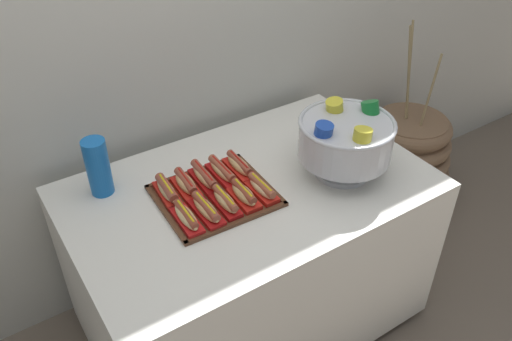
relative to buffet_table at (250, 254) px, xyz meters
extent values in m
plane|color=#7A6B5B|center=(0.00, 0.00, -0.40)|extent=(10.00, 10.00, 0.00)
cube|color=beige|center=(0.00, 0.55, 0.90)|extent=(6.00, 0.10, 2.60)
cube|color=white|center=(0.00, 0.00, 0.00)|extent=(1.35, 0.86, 0.72)
cylinder|color=black|center=(0.57, -0.32, -0.38)|extent=(0.05, 0.05, 0.04)
cylinder|color=black|center=(-0.57, 0.32, -0.38)|extent=(0.05, 0.05, 0.04)
cylinder|color=black|center=(0.57, 0.32, -0.38)|extent=(0.05, 0.05, 0.04)
cylinder|color=brown|center=(1.17, 0.23, -0.12)|extent=(0.37, 0.37, 0.56)
torus|color=brown|center=(1.17, 0.23, -0.35)|extent=(0.49, 0.49, 0.08)
torus|color=brown|center=(1.17, 0.23, -0.26)|extent=(0.51, 0.51, 0.08)
torus|color=brown|center=(1.17, 0.23, -0.17)|extent=(0.50, 0.50, 0.08)
torus|color=brown|center=(1.17, 0.23, -0.08)|extent=(0.48, 0.48, 0.08)
torus|color=brown|center=(1.17, 0.23, 0.02)|extent=(0.45, 0.45, 0.08)
torus|color=brown|center=(1.17, 0.23, 0.11)|extent=(0.43, 0.43, 0.08)
cylinder|color=#937F56|center=(1.18, 0.17, 0.35)|extent=(0.05, 0.01, 0.39)
cylinder|color=#937F56|center=(1.14, 0.29, 0.41)|extent=(0.02, 0.08, 0.51)
cylinder|color=#937F56|center=(1.12, 0.27, 0.41)|extent=(0.08, 0.04, 0.51)
cube|color=#56331E|center=(-0.14, 0.01, 0.37)|extent=(0.42, 0.38, 0.01)
cube|color=#56331E|center=(-0.15, -0.16, 0.37)|extent=(0.41, 0.03, 0.01)
cube|color=#56331E|center=(-0.13, 0.19, 0.37)|extent=(0.41, 0.03, 0.01)
cube|color=#56331E|center=(-0.33, 0.02, 0.37)|extent=(0.03, 0.36, 0.01)
cube|color=#56331E|center=(0.05, 0.01, 0.37)|extent=(0.03, 0.36, 0.01)
cube|color=red|center=(-0.29, -0.06, 0.38)|extent=(0.07, 0.17, 0.02)
ellipsoid|color=#E0BC7F|center=(-0.29, -0.06, 0.40)|extent=(0.05, 0.16, 0.04)
cylinder|color=brown|center=(-0.29, -0.06, 0.41)|extent=(0.03, 0.15, 0.03)
cylinder|color=yellow|center=(-0.29, -0.06, 0.42)|extent=(0.01, 0.13, 0.01)
cube|color=#B21414|center=(-0.22, -0.06, 0.38)|extent=(0.06, 0.18, 0.02)
ellipsoid|color=tan|center=(-0.22, -0.06, 0.40)|extent=(0.05, 0.16, 0.04)
cylinder|color=#9E4C38|center=(-0.22, -0.06, 0.41)|extent=(0.03, 0.16, 0.03)
cylinder|color=yellow|center=(-0.22, -0.06, 0.42)|extent=(0.01, 0.13, 0.01)
cube|color=#B21414|center=(-0.14, -0.07, 0.38)|extent=(0.06, 0.16, 0.02)
ellipsoid|color=#E0BC7F|center=(-0.14, -0.07, 0.40)|extent=(0.05, 0.15, 0.04)
cylinder|color=#A8563D|center=(-0.14, -0.07, 0.42)|extent=(0.03, 0.15, 0.03)
cylinder|color=yellow|center=(-0.14, -0.07, 0.43)|extent=(0.01, 0.12, 0.01)
cube|color=red|center=(-0.07, -0.07, 0.38)|extent=(0.07, 0.15, 0.02)
ellipsoid|color=tan|center=(-0.07, -0.07, 0.40)|extent=(0.06, 0.14, 0.04)
cylinder|color=brown|center=(-0.07, -0.07, 0.42)|extent=(0.03, 0.14, 0.03)
cylinder|color=yellow|center=(-0.07, -0.07, 0.43)|extent=(0.01, 0.12, 0.01)
cube|color=red|center=(0.01, -0.07, 0.38)|extent=(0.06, 0.15, 0.02)
ellipsoid|color=beige|center=(0.01, -0.07, 0.40)|extent=(0.05, 0.14, 0.04)
cylinder|color=#A8563D|center=(0.01, -0.07, 0.41)|extent=(0.03, 0.14, 0.03)
cylinder|color=yellow|center=(0.01, -0.07, 0.42)|extent=(0.01, 0.12, 0.01)
cube|color=red|center=(-0.29, 0.10, 0.38)|extent=(0.07, 0.17, 0.02)
ellipsoid|color=tan|center=(-0.29, 0.10, 0.40)|extent=(0.06, 0.16, 0.04)
cylinder|color=#9E4C38|center=(-0.29, 0.10, 0.41)|extent=(0.04, 0.15, 0.03)
cylinder|color=yellow|center=(-0.29, 0.10, 0.43)|extent=(0.02, 0.13, 0.01)
cube|color=red|center=(-0.21, 0.10, 0.38)|extent=(0.08, 0.16, 0.02)
ellipsoid|color=tan|center=(-0.21, 0.10, 0.40)|extent=(0.06, 0.15, 0.04)
cylinder|color=#9E4C38|center=(-0.21, 0.10, 0.41)|extent=(0.04, 0.15, 0.03)
cylinder|color=red|center=(-0.21, 0.10, 0.43)|extent=(0.02, 0.12, 0.01)
cube|color=#B21414|center=(-0.14, 0.10, 0.38)|extent=(0.07, 0.18, 0.02)
ellipsoid|color=#E0BC7F|center=(-0.14, 0.10, 0.40)|extent=(0.05, 0.17, 0.04)
cylinder|color=#9E4C38|center=(-0.14, 0.10, 0.41)|extent=(0.04, 0.17, 0.03)
cylinder|color=red|center=(-0.14, 0.10, 0.43)|extent=(0.01, 0.14, 0.01)
cube|color=red|center=(-0.06, 0.09, 0.38)|extent=(0.06, 0.18, 0.02)
ellipsoid|color=#E0BC7F|center=(-0.06, 0.09, 0.40)|extent=(0.05, 0.17, 0.04)
cylinder|color=#A8563D|center=(-0.06, 0.09, 0.41)|extent=(0.03, 0.16, 0.03)
cylinder|color=red|center=(-0.06, 0.09, 0.43)|extent=(0.01, 0.14, 0.01)
cube|color=red|center=(0.01, 0.09, 0.38)|extent=(0.07, 0.17, 0.02)
ellipsoid|color=tan|center=(0.01, 0.09, 0.40)|extent=(0.06, 0.16, 0.04)
cylinder|color=#9E4C38|center=(0.01, 0.09, 0.41)|extent=(0.03, 0.15, 0.03)
cylinder|color=red|center=(0.01, 0.09, 0.42)|extent=(0.01, 0.13, 0.01)
cylinder|color=silver|center=(0.35, -0.12, 0.37)|extent=(0.21, 0.21, 0.02)
cone|color=silver|center=(0.35, -0.12, 0.41)|extent=(0.07, 0.07, 0.06)
cylinder|color=silver|center=(0.35, -0.12, 0.51)|extent=(0.35, 0.35, 0.14)
torus|color=silver|center=(0.35, -0.12, 0.59)|extent=(0.36, 0.36, 0.02)
cylinder|color=#197A33|center=(0.47, -0.12, 0.56)|extent=(0.09, 0.12, 0.14)
cylinder|color=yellow|center=(0.37, -0.02, 0.56)|extent=(0.11, 0.09, 0.14)
cylinder|color=#1E47B2|center=(0.22, -0.13, 0.56)|extent=(0.08, 0.09, 0.13)
cylinder|color=yellow|center=(0.31, -0.23, 0.56)|extent=(0.08, 0.07, 0.13)
cylinder|color=blue|center=(-0.47, 0.27, 0.42)|extent=(0.08, 0.08, 0.12)
cylinder|color=blue|center=(-0.47, 0.27, 0.44)|extent=(0.08, 0.08, 0.12)
cylinder|color=blue|center=(-0.47, 0.27, 0.46)|extent=(0.08, 0.08, 0.12)
cylinder|color=blue|center=(-0.47, 0.27, 0.48)|extent=(0.08, 0.08, 0.12)
cylinder|color=blue|center=(-0.47, 0.27, 0.50)|extent=(0.09, 0.09, 0.12)
cylinder|color=blue|center=(-0.47, 0.27, 0.53)|extent=(0.09, 0.09, 0.12)
camera|label=1|loc=(-0.83, -1.31, 1.58)|focal=36.86mm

